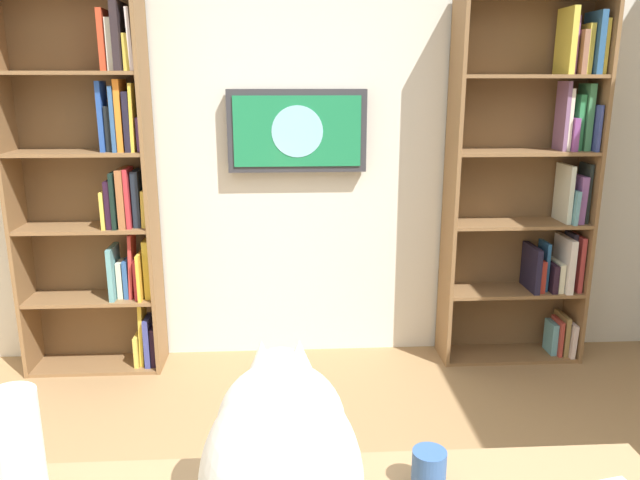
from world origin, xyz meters
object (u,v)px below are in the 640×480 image
(bookshelf_left, at_px, (535,188))
(cat, at_px, (281,459))
(wall_mounted_tv, at_px, (297,131))
(coffee_mug, at_px, (429,470))
(paper_towel_roll, at_px, (17,450))
(bookshelf_right, at_px, (101,187))

(bookshelf_left, height_order, cat, bookshelf_left)
(bookshelf_left, bearing_deg, wall_mounted_tv, -3.41)
(wall_mounted_tv, distance_m, coffee_mug, 2.40)
(wall_mounted_tv, relative_size, cat, 1.31)
(paper_towel_roll, xyz_separation_m, coffee_mug, (-0.92, -0.00, -0.09))
(bookshelf_right, height_order, paper_towel_roll, bookshelf_right)
(coffee_mug, bearing_deg, bookshelf_right, -58.70)
(bookshelf_right, relative_size, wall_mounted_tv, 2.69)
(paper_towel_roll, height_order, coffee_mug, paper_towel_roll)
(bookshelf_left, xyz_separation_m, wall_mounted_tv, (1.38, -0.08, 0.33))
(paper_towel_roll, bearing_deg, cat, 165.04)
(coffee_mug, bearing_deg, cat, 24.66)
(cat, distance_m, paper_towel_roll, 0.60)
(wall_mounted_tv, xyz_separation_m, paper_towel_roll, (0.67, 2.31, -0.50))
(wall_mounted_tv, bearing_deg, bookshelf_left, 176.59)
(bookshelf_left, bearing_deg, bookshelf_right, 0.03)
(paper_towel_roll, relative_size, coffee_mug, 2.85)
(bookshelf_right, xyz_separation_m, wall_mounted_tv, (-1.10, -0.08, 0.30))
(bookshelf_left, bearing_deg, paper_towel_roll, 47.31)
(cat, bearing_deg, bookshelf_right, -66.92)
(wall_mounted_tv, distance_m, cat, 2.50)
(bookshelf_right, bearing_deg, coffee_mug, 121.30)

